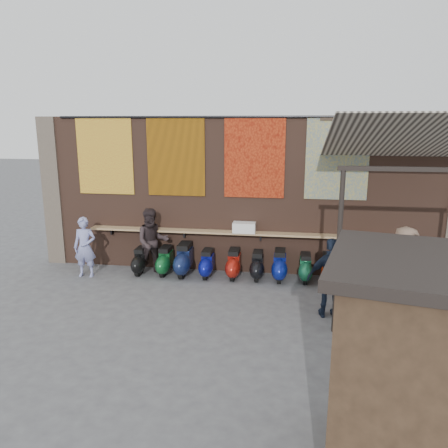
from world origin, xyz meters
name	(u,v)px	position (x,y,z in m)	size (l,w,h in m)	color
ground	(228,311)	(0.00, 0.00, 0.00)	(70.00, 70.00, 0.00)	#474749
brick_wall	(243,196)	(0.00, 2.70, 2.00)	(10.00, 0.40, 4.00)	brown
pier_left	(56,191)	(-5.20, 2.70, 2.00)	(0.50, 0.50, 4.00)	#4C4238
eating_counter	(241,233)	(0.00, 2.33, 1.10)	(8.00, 0.32, 0.05)	#9E7A51
shelf_box	(244,227)	(0.08, 2.30, 1.25)	(0.57, 0.33, 0.26)	white
tapestry_redgold	(105,156)	(-3.60, 2.48, 3.00)	(1.50, 0.02, 2.00)	#9E3917
tapestry_sun	(176,157)	(-1.70, 2.48, 3.00)	(1.50, 0.02, 2.00)	#C7740B
tapestry_orange	(254,158)	(0.30, 2.48, 3.00)	(1.50, 0.02, 2.00)	#B03916
tapestry_multi	(337,159)	(2.30, 2.48, 3.00)	(1.50, 0.02, 2.00)	#285295
hang_rail	(243,117)	(0.00, 2.47, 3.98)	(0.06, 0.06, 9.50)	black
scooter_stool_0	(141,261)	(-2.58, 1.98, 0.34)	(0.32, 0.71, 0.68)	black
scooter_stool_1	(165,261)	(-1.93, 2.01, 0.36)	(0.34, 0.76, 0.72)	#105325
scooter_stool_2	(184,260)	(-1.43, 2.00, 0.42)	(0.39, 0.87, 0.83)	#121D44
scooter_stool_3	(207,264)	(-0.82, 1.98, 0.35)	(0.33, 0.73, 0.69)	navy
scooter_stool_4	(234,264)	(-0.14, 2.01, 0.36)	(0.35, 0.77, 0.73)	maroon
scooter_stool_5	(257,266)	(0.46, 2.03, 0.35)	(0.33, 0.73, 0.70)	black
scooter_stool_6	(280,266)	(1.01, 2.01, 0.38)	(0.36, 0.80, 0.76)	navy
scooter_stool_7	(305,268)	(1.64, 2.03, 0.34)	(0.32, 0.72, 0.68)	#175F3C
scooter_stool_8	(328,269)	(2.19, 1.95, 0.37)	(0.35, 0.77, 0.73)	#A3250C
scooter_stool_9	(355,269)	(2.82, 2.01, 0.38)	(0.36, 0.80, 0.76)	#AA161E
diner_left	(85,247)	(-3.89, 1.58, 0.77)	(0.56, 0.37, 1.54)	#868BC3
diner_right	(152,242)	(-2.24, 1.97, 0.87)	(0.84, 0.66, 1.74)	#292021
shopper_navy	(331,278)	(2.07, 0.06, 0.82)	(0.96, 0.40, 1.64)	black
shopper_grey	(425,306)	(3.56, -0.99, 0.79)	(1.02, 0.58, 1.57)	#505054
shopper_tan	(403,269)	(3.58, 0.65, 0.90)	(0.88, 0.57, 1.79)	#816552
stall_sign	(445,304)	(3.05, -3.25, 1.75)	(1.20, 0.04, 0.50)	gold
stall_shelf	(437,370)	(3.05, -3.25, 0.88)	(1.85, 0.10, 0.06)	#473321
awning_canvas	(409,138)	(3.50, 0.90, 3.55)	(3.20, 3.40, 0.03)	beige
awning_ledger	(393,118)	(3.50, 2.49, 3.95)	(3.30, 0.08, 0.12)	#33261C
awning_header	(429,169)	(3.50, -0.60, 3.08)	(3.00, 0.08, 0.08)	black
awning_post_left	(338,253)	(2.10, -0.60, 1.55)	(0.09, 0.09, 3.10)	black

